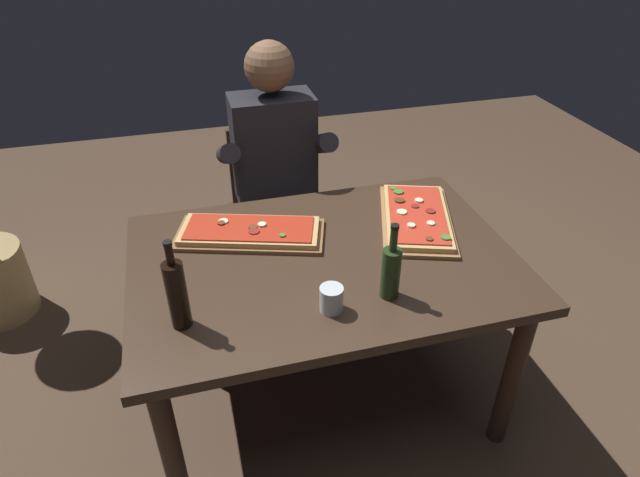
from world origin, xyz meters
name	(u,v)px	position (x,y,z in m)	size (l,w,h in m)	color
ground_plane	(323,392)	(0.00, 0.00, 0.00)	(6.40, 6.40, 0.00)	#4C3828
dining_table	(323,278)	(0.00, 0.00, 0.64)	(1.40, 0.96, 0.74)	#3D2B1E
pizza_rectangular_front	(250,232)	(-0.24, 0.21, 0.76)	(0.61, 0.40, 0.05)	brown
pizza_rectangular_left	(416,217)	(0.43, 0.14, 0.76)	(0.43, 0.58, 0.05)	olive
wine_bottle_dark	(177,293)	(-0.52, -0.23, 0.86)	(0.06, 0.06, 0.31)	black
oil_bottle_amber	(391,271)	(0.15, -0.27, 0.84)	(0.06, 0.06, 0.28)	#233819
tumbler_near_camera	(331,299)	(-0.05, -0.28, 0.78)	(0.08, 0.08, 0.09)	silver
diner_chair	(274,205)	(-0.03, 0.86, 0.49)	(0.44, 0.44, 0.87)	#3D2B1E
seated_diner	(276,170)	(-0.03, 0.74, 0.74)	(0.53, 0.41, 1.33)	#23232D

